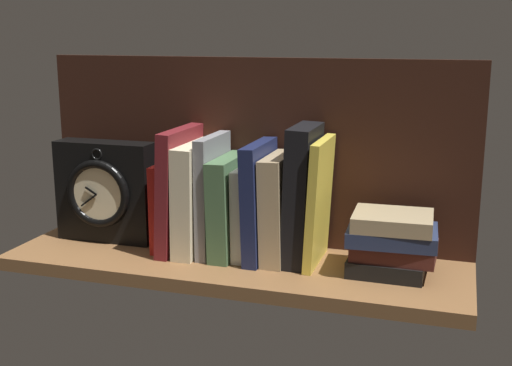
{
  "coord_description": "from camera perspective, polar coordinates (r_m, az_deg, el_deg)",
  "views": [
    {
      "loc": [
        39.4,
        -110.62,
        41.99
      ],
      "look_at": [
        3.45,
        3.17,
        14.28
      ],
      "focal_mm": 46.18,
      "sensor_mm": 36.0,
      "label": 1
    }
  ],
  "objects": [
    {
      "name": "book_yellow_seinlanguage",
      "position": [
        1.2,
        5.51,
        -1.65
      ],
      "size": [
        2.73,
        14.73,
        23.18
      ],
      "primitive_type": "cube",
      "rotation": [
        0.0,
        0.05,
        0.0
      ],
      "color": "gold",
      "rests_on": "ground_plane"
    },
    {
      "name": "book_stack_side",
      "position": [
        1.18,
        11.66,
        -5.1
      ],
      "size": [
        15.95,
        12.53,
        11.06
      ],
      "color": "black",
      "rests_on": "ground_plane"
    },
    {
      "name": "book_red_requiem",
      "position": [
        1.3,
        -7.7,
        -1.92
      ],
      "size": [
        2.28,
        12.04,
        17.04
      ],
      "primitive_type": "cube",
      "rotation": [
        0.0,
        0.0,
        0.0
      ],
      "color": "red",
      "rests_on": "ground_plane"
    },
    {
      "name": "book_maroon_dawkins",
      "position": [
        1.28,
        -6.65,
        -0.55
      ],
      "size": [
        3.71,
        16.82,
        23.92
      ],
      "primitive_type": "cube",
      "rotation": [
        0.0,
        0.05,
        0.0
      ],
      "color": "maroon",
      "rests_on": "ground_plane"
    },
    {
      "name": "book_green_romantic",
      "position": [
        1.25,
        -2.31,
        -1.99
      ],
      "size": [
        4.28,
        15.43,
        18.94
      ],
      "primitive_type": "cube",
      "rotation": [
        0.0,
        -0.02,
        0.0
      ],
      "color": "#476B44",
      "rests_on": "ground_plane"
    },
    {
      "name": "book_navy_bierce",
      "position": [
        1.23,
        0.34,
        -1.54
      ],
      "size": [
        3.46,
        15.7,
        21.93
      ],
      "primitive_type": "cube",
      "rotation": [
        0.0,
        -0.03,
        0.0
      ],
      "color": "#192147",
      "rests_on": "ground_plane"
    },
    {
      "name": "ground_plane",
      "position": [
        1.25,
        -1.96,
        -7.15
      ],
      "size": [
        87.02,
        25.56,
        2.5
      ],
      "primitive_type": "cube",
      "color": "brown"
    },
    {
      "name": "book_gray_chess",
      "position": [
        1.26,
        -3.74,
        -1.01
      ],
      "size": [
        2.18,
        14.33,
        22.77
      ],
      "primitive_type": "cube",
      "rotation": [
        0.0,
        0.0,
        0.0
      ],
      "color": "gray",
      "rests_on": "ground_plane"
    },
    {
      "name": "book_black_skeptic",
      "position": [
        1.21,
        4.03,
        -1.02
      ],
      "size": [
        5.0,
        13.28,
        25.51
      ],
      "primitive_type": "cube",
      "rotation": [
        0.0,
        0.03,
        0.0
      ],
      "color": "black",
      "rests_on": "ground_plane"
    },
    {
      "name": "framed_clock",
      "position": [
        1.37,
        -12.94,
        -0.73
      ],
      "size": [
        20.35,
        6.93,
        20.35
      ],
      "color": "black",
      "rests_on": "ground_plane"
    },
    {
      "name": "book_cream_twain",
      "position": [
        1.27,
        -5.16,
        -1.26
      ],
      "size": [
        4.38,
        16.34,
        21.16
      ],
      "primitive_type": "cube",
      "rotation": [
        0.0,
        0.02,
        0.0
      ],
      "color": "beige",
      "rests_on": "ground_plane"
    },
    {
      "name": "book_white_catcher",
      "position": [
        1.25,
        -0.88,
        -2.47
      ],
      "size": [
        2.32,
        12.41,
        17.26
      ],
      "primitive_type": "cube",
      "rotation": [
        0.0,
        -0.01,
        0.0
      ],
      "color": "silver",
      "rests_on": "ground_plane"
    },
    {
      "name": "back_panel",
      "position": [
        1.31,
        -0.25,
        2.74
      ],
      "size": [
        87.02,
        1.2,
        36.96
      ],
      "primitive_type": "cube",
      "color": "black",
      "rests_on": "ground_plane"
    },
    {
      "name": "book_tan_shortstories",
      "position": [
        1.22,
        2.0,
        -2.16
      ],
      "size": [
        4.57,
        14.24,
        19.83
      ],
      "primitive_type": "cube",
      "rotation": [
        0.0,
        -0.03,
        0.0
      ],
      "color": "tan",
      "rests_on": "ground_plane"
    }
  ]
}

